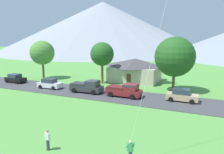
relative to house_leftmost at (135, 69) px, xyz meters
name	(u,v)px	position (x,y,z in m)	size (l,w,h in m)	color
road_strip	(128,97)	(2.91, -12.01, -2.35)	(160.00, 7.30, 0.08)	#424247
mountain_east_ridge	(103,27)	(-51.37, 89.09, 13.90)	(134.26, 134.26, 32.58)	#8E939E
house_leftmost	(135,69)	(0.00, 0.00, 0.00)	(10.11, 8.07, 4.61)	beige
tree_near_left	(175,57)	(8.42, -5.74, 3.28)	(6.40, 6.40, 8.88)	brown
tree_left_of_center	(102,54)	(-5.09, -4.65, 3.23)	(4.50, 4.50, 7.90)	brown
tree_center	(42,53)	(-18.86, -5.56, 3.20)	(5.11, 5.11, 8.17)	brown
parked_car_white_west_end	(50,84)	(-11.35, -12.41, -1.52)	(4.27, 2.21, 1.68)	white
parked_car_black_mid_west	(15,78)	(-20.80, -11.29, -1.52)	(4.26, 2.19, 1.68)	black
parked_car_tan_east_end	(182,95)	(10.35, -11.15, -1.52)	(4.23, 2.14, 1.68)	tan
pickup_truck_maroon_west_side	(125,90)	(2.39, -12.22, -1.33)	(5.25, 2.43, 1.99)	maroon
pickup_truck_charcoal_east_side	(87,86)	(-3.92, -12.33, -1.33)	(5.27, 2.47, 1.99)	#333338
watcher_person	(48,139)	(2.33, -28.80, -1.51)	(0.56, 0.24, 1.68)	#3D3D42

